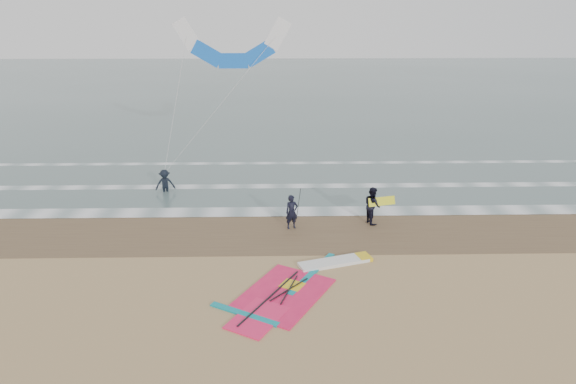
{
  "coord_description": "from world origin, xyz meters",
  "views": [
    {
      "loc": [
        -1.24,
        -15.05,
        9.44
      ],
      "look_at": [
        -0.81,
        5.0,
        2.2
      ],
      "focal_mm": 32.0,
      "sensor_mm": 36.0,
      "label": 1
    }
  ],
  "objects_px": {
    "windsurf_rig": "(299,285)",
    "surf_kite": "(233,48)",
    "person_standing": "(292,212)",
    "person_wading": "(165,178)",
    "person_walking": "(372,205)"
  },
  "relations": [
    {
      "from": "windsurf_rig",
      "to": "surf_kite",
      "type": "distance_m",
      "value": 15.09
    },
    {
      "from": "person_walking",
      "to": "surf_kite",
      "type": "xyz_separation_m",
      "value": [
        -6.74,
        7.13,
        6.5
      ]
    },
    {
      "from": "person_standing",
      "to": "person_wading",
      "type": "height_order",
      "value": "person_wading"
    },
    {
      "from": "person_standing",
      "to": "person_wading",
      "type": "xyz_separation_m",
      "value": [
        -6.69,
        4.93,
        0.02
      ]
    },
    {
      "from": "surf_kite",
      "to": "person_standing",
      "type": "bearing_deg",
      "value": -68.49
    },
    {
      "from": "person_wading",
      "to": "surf_kite",
      "type": "height_order",
      "value": "surf_kite"
    },
    {
      "from": "person_standing",
      "to": "person_wading",
      "type": "distance_m",
      "value": 8.31
    },
    {
      "from": "person_walking",
      "to": "surf_kite",
      "type": "relative_size",
      "value": 0.22
    },
    {
      "from": "windsurf_rig",
      "to": "surf_kite",
      "type": "height_order",
      "value": "surf_kite"
    },
    {
      "from": "person_walking",
      "to": "person_wading",
      "type": "height_order",
      "value": "person_walking"
    },
    {
      "from": "windsurf_rig",
      "to": "person_walking",
      "type": "height_order",
      "value": "person_walking"
    },
    {
      "from": "person_wading",
      "to": "surf_kite",
      "type": "distance_m",
      "value": 7.99
    },
    {
      "from": "person_walking",
      "to": "person_wading",
      "type": "xyz_separation_m",
      "value": [
        -10.41,
        4.39,
        -0.06
      ]
    },
    {
      "from": "person_standing",
      "to": "surf_kite",
      "type": "xyz_separation_m",
      "value": [
        -3.02,
        7.67,
        6.58
      ]
    },
    {
      "from": "person_standing",
      "to": "person_walking",
      "type": "bearing_deg",
      "value": -10.03
    }
  ]
}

